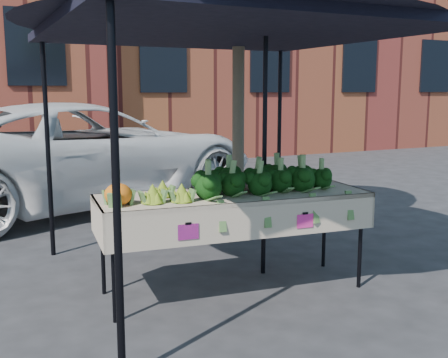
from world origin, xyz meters
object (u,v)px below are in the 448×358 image
table (234,243)px  vehicle (78,17)px  canopy (228,137)px  street_tree (238,70)px

table → vehicle: (-0.43, 4.45, 2.46)m
table → canopy: bearing=71.1°
street_tree → table: bearing=-118.4°
canopy → street_tree: 1.46m
table → vehicle: bearing=95.5°
table → street_tree: 2.32m
canopy → street_tree: bearing=58.7°
canopy → street_tree: street_tree is taller
street_tree → canopy: bearing=-121.3°
table → canopy: size_ratio=0.78×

